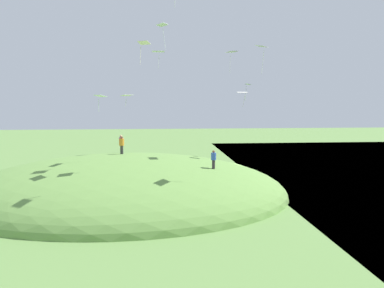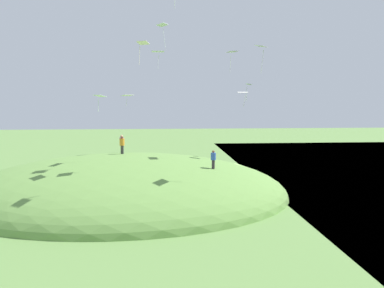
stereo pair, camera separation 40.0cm
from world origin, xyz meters
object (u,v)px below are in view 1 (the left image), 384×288
object	(u,v)px
kite_2	(232,52)
kite_8	(162,26)
kite_5	(100,96)
person_with_child	(122,143)
person_near_shore	(121,142)
kite_4	(127,96)
kite_9	(242,93)
kite_7	(248,86)
kite_0	(262,48)
person_watching_kites	(214,157)
kite_6	(144,44)
kite_1	(158,52)

from	to	relation	value
kite_2	kite_8	world-z (taller)	kite_8
kite_5	kite_8	world-z (taller)	kite_8
person_with_child	person_near_shore	size ratio (longest dim) A/B	0.95
kite_4	kite_9	distance (m)	11.41
kite_4	kite_7	bearing A→B (deg)	-179.43
person_near_shore	kite_0	distance (m)	17.47
person_near_shore	kite_5	xyz separation A→B (m)	(0.74, 8.99, 4.45)
kite_9	kite_7	bearing A→B (deg)	-113.10
person_watching_kites	kite_0	xyz separation A→B (m)	(-3.22, 2.80, 8.72)
kite_2	kite_7	bearing A→B (deg)	-121.14
person_near_shore	kite_6	size ratio (longest dim) A/B	1.09
person_with_child	kite_5	size ratio (longest dim) A/B	1.31
kite_6	person_with_child	bearing A→B (deg)	-75.52
kite_5	kite_8	distance (m)	8.85
kite_8	kite_0	bearing A→B (deg)	143.36
person_watching_kites	kite_0	world-z (taller)	kite_0
kite_7	kite_8	xyz separation A→B (m)	(8.70, 4.97, 4.95)
kite_5	kite_1	bearing A→B (deg)	-173.89
person_near_shore	kite_5	distance (m)	10.06
person_watching_kites	kite_0	bearing A→B (deg)	-18.28
kite_0	kite_2	distance (m)	6.58
kite_0	kite_4	world-z (taller)	kite_0
kite_8	kite_5	bearing A→B (deg)	40.34
kite_0	kite_2	bearing A→B (deg)	-80.50
kite_6	kite_9	xyz separation A→B (m)	(-9.09, -9.57, -3.25)
kite_6	kite_7	bearing A→B (deg)	-130.15
person_with_child	person_near_shore	bearing A→B (deg)	112.79
person_watching_kites	kite_8	size ratio (longest dim) A/B	0.72
kite_4	kite_7	distance (m)	12.25
kite_2	kite_8	distance (m)	6.70
kite_2	kite_4	bearing A→B (deg)	-21.47
kite_7	kite_9	world-z (taller)	kite_7
kite_1	kite_4	xyz separation A→B (m)	(3.12, -8.52, -3.32)
kite_7	person_near_shore	bearing A→B (deg)	0.60
kite_0	kite_9	xyz separation A→B (m)	(-0.28, -8.02, -3.28)
kite_1	kite_7	distance (m)	12.75
kite_6	kite_7	xyz separation A→B (m)	(-10.13, -12.01, -2.48)
kite_9	person_watching_kites	bearing A→B (deg)	56.18
person_near_shore	kite_8	world-z (taller)	kite_8
person_with_child	kite_1	world-z (taller)	kite_1
person_with_child	kite_7	size ratio (longest dim) A/B	0.96
kite_1	kite_4	size ratio (longest dim) A/B	0.95
kite_1	kite_8	world-z (taller)	kite_8
kite_5	person_watching_kites	bearing A→B (deg)	-170.79
kite_8	kite_9	world-z (taller)	kite_8
kite_4	kite_8	size ratio (longest dim) A/B	0.64
kite_2	kite_4	distance (m)	11.23
kite_4	kite_6	distance (m)	12.56
kite_5	kite_6	world-z (taller)	kite_6
kite_6	kite_7	size ratio (longest dim) A/B	0.92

